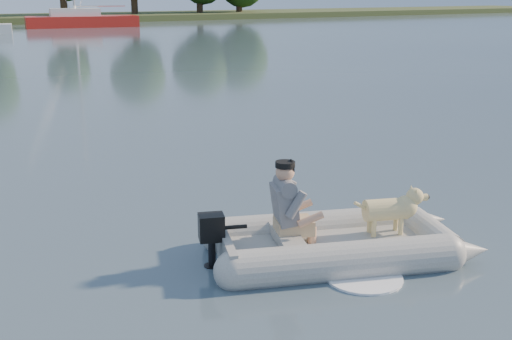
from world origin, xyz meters
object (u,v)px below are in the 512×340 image
man (286,201)px  sailboat (81,20)px  dinghy (340,213)px  dog (386,213)px

man → sailboat: sailboat is taller
dinghy → man: man is taller
dinghy → sailboat: 50.67m
dinghy → dog: bearing=4.6°
sailboat → man: bearing=-94.1°
dinghy → man: 0.67m
dinghy → dog: 0.60m
man → sailboat: size_ratio=0.08×
dinghy → sailboat: bearing=96.6°
dog → sailboat: bearing=97.3°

